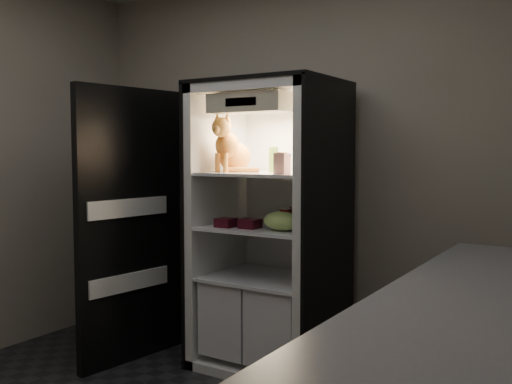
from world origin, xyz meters
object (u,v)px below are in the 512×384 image
pepper_jar (312,156)px  berry_box_left (226,223)px  parmesan_shaker (273,159)px  soda_can_a (294,216)px  salsa_jar (281,162)px  grape_bag (282,221)px  tabby_cat (231,150)px  condiment_jar (276,220)px  berry_box_right (250,224)px  cream_carton (282,164)px  soda_can_c (285,219)px  soda_can_b (306,218)px  refrigerator (271,247)px  mayo_tub (285,163)px

pepper_jar → berry_box_left: size_ratio=1.78×
parmesan_shaker → soda_can_a: parmesan_shaker is taller
salsa_jar → grape_bag: bearing=-56.5°
tabby_cat → condiment_jar: bearing=22.3°
berry_box_left → berry_box_right: same height
cream_carton → soda_can_c: bearing=107.3°
soda_can_b → berry_box_left: (-0.44, -0.25, -0.03)m
soda_can_a → grape_bag: bearing=-77.3°
parmesan_shaker → soda_can_c: 0.44m
soda_can_a → soda_can_c: size_ratio=0.91×
parmesan_shaker → soda_can_a: size_ratio=1.32×
salsa_jar → tabby_cat: bearing=-168.6°
refrigerator → soda_can_a: refrigerator is taller
pepper_jar → soda_can_a: bearing=174.1°
parmesan_shaker → grape_bag: parmesan_shaker is taller
parmesan_shaker → soda_can_b: bearing=0.7°
refrigerator → soda_can_b: 0.33m
pepper_jar → salsa_jar: bearing=-136.8°
salsa_jar → cream_carton: size_ratio=1.04×
salsa_jar → cream_carton: bearing=-58.6°
parmesan_shaker → cream_carton: (0.22, -0.27, -0.02)m
soda_can_c → condiment_jar: size_ratio=1.71×
salsa_jar → pepper_jar: size_ratio=0.64×
refrigerator → parmesan_shaker: refrigerator is taller
refrigerator → pepper_jar: (0.27, 0.06, 0.60)m
parmesan_shaker → soda_can_c: parmesan_shaker is taller
parmesan_shaker → berry_box_right: (-0.05, -0.21, -0.40)m
tabby_cat → parmesan_shaker: size_ratio=2.33×
soda_can_c → condiment_jar: (-0.15, 0.14, -0.03)m
soda_can_c → berry_box_left: bearing=-169.5°
grape_bag → berry_box_left: bearing=-172.6°
berry_box_left → condiment_jar: bearing=41.6°
mayo_tub → salsa_jar: bearing=-73.9°
refrigerator → condiment_jar: refrigerator is taller
refrigerator → salsa_jar: bearing=-34.9°
cream_carton → soda_can_a: bearing=106.4°
pepper_jar → soda_can_b: 0.40m
parmesan_shaker → pepper_jar: pepper_jar is taller
cream_carton → condiment_jar: (-0.18, 0.24, -0.37)m
salsa_jar → soda_can_b: (0.14, 0.08, -0.36)m
parmesan_shaker → berry_box_left: bearing=-130.6°
condiment_jar → grape_bag: grape_bag is taller
salsa_jar → soda_can_a: bearing=84.5°
salsa_jar → soda_can_c: (0.09, -0.09, -0.35)m
parmesan_shaker → mayo_tub: (0.07, 0.03, -0.02)m
salsa_jar → grape_bag: (0.08, -0.11, -0.36)m
soda_can_a → berry_box_right: size_ratio=1.07×
tabby_cat → mayo_tub: (0.30, 0.18, -0.08)m
berry_box_right → condiment_jar: bearing=65.2°
tabby_cat → berry_box_left: bearing=-76.2°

